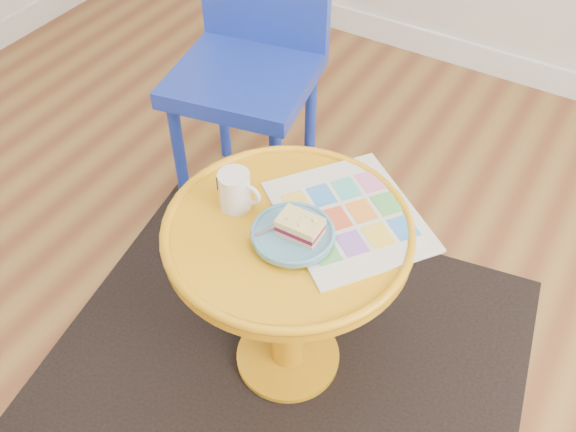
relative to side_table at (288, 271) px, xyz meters
The scene contains 10 objects.
floor 0.47m from the side_table, 101.49° to the right, with size 4.00×4.00×0.00m, color brown.
room_walls 1.32m from the side_table, 144.76° to the left, with size 4.00×4.00×4.00m.
rug 0.39m from the side_table, 90.00° to the right, with size 1.30×1.10×0.01m, color black.
side_table is the anchor object (origin of this frame).
chair 0.80m from the side_table, 129.42° to the left, with size 0.50×0.50×0.95m.
newspaper 0.21m from the side_table, 45.68° to the left, with size 0.36×0.30×0.01m, color silver.
mug 0.25m from the side_table, behind, with size 0.11×0.07×0.10m.
plate 0.18m from the side_table, 42.50° to the right, with size 0.19×0.19×0.02m.
cake_slice 0.21m from the side_table, 25.87° to the right, with size 0.10×0.07×0.04m.
fork 0.18m from the side_table, 110.65° to the right, with size 0.07×0.14×0.00m.
Camera 1 is at (0.57, -0.60, 1.61)m, focal length 40.00 mm.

